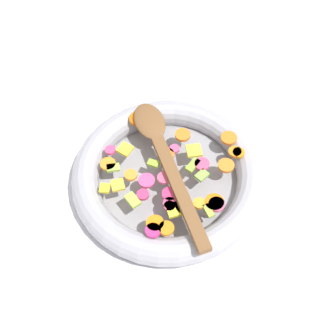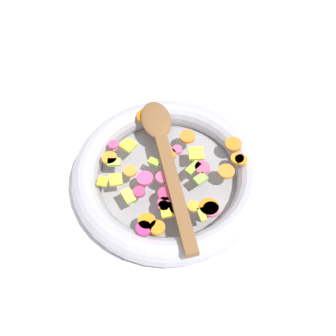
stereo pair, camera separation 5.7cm
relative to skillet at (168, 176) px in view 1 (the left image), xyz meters
name	(u,v)px [view 1 (the left image)]	position (x,y,z in m)	size (l,w,h in m)	color
ground_plane	(168,183)	(0.00, 0.00, -0.02)	(4.00, 4.00, 0.00)	silver
skillet	(168,176)	(0.00, 0.00, 0.00)	(0.35, 0.35, 0.05)	gray
chopped_vegetables	(173,176)	(0.01, -0.02, 0.03)	(0.25, 0.26, 0.01)	orange
wooden_spoon	(164,155)	(-0.01, 0.02, 0.04)	(0.22, 0.29, 0.01)	brown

